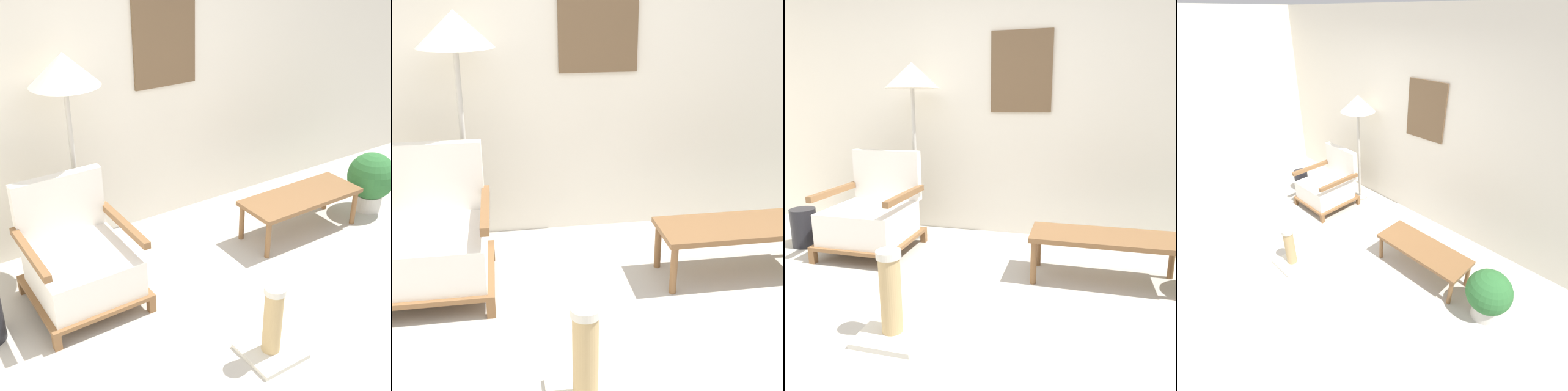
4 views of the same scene
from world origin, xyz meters
TOP-DOWN VIEW (x-y plane):
  - ground_plane at (0.00, 0.00)m, footprint 14.00×14.00m
  - wall_back at (0.00, 2.13)m, footprint 8.00×0.09m
  - armchair at (-0.90, 1.33)m, footprint 0.73×0.74m
  - floor_lamp at (-0.69, 1.81)m, footprint 0.49×0.49m
  - coffee_table at (1.02, 1.19)m, footprint 1.05×0.42m
  - vase at (-1.57, 1.28)m, footprint 0.22×0.22m
  - scratching_post at (-0.14, 0.19)m, footprint 0.35×0.35m

SIDE VIEW (x-z plane):
  - ground_plane at x=0.00m, z-range 0.00..0.00m
  - vase at x=-1.57m, z-range 0.00..0.35m
  - scratching_post at x=-0.14m, z-range -0.07..0.43m
  - coffee_table at x=1.02m, z-range 0.13..0.48m
  - armchair at x=-0.90m, z-range -0.11..0.74m
  - wall_back at x=0.00m, z-range 0.00..2.70m
  - floor_lamp at x=-0.69m, z-range 0.64..2.27m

